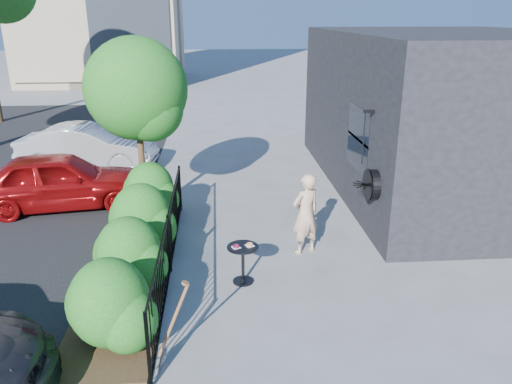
{
  "coord_description": "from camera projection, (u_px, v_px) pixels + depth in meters",
  "views": [
    {
      "loc": [
        -0.59,
        -8.14,
        4.41
      ],
      "look_at": [
        0.11,
        0.79,
        1.2
      ],
      "focal_mm": 35.0,
      "sensor_mm": 36.0,
      "label": 1
    }
  ],
  "objects": [
    {
      "name": "ground",
      "position": [
        253.0,
        268.0,
        9.17
      ],
      "size": [
        120.0,
        120.0,
        0.0
      ],
      "primitive_type": "plane",
      "color": "gray",
      "rests_on": "ground"
    },
    {
      "name": "shop_building",
      "position": [
        449.0,
        111.0,
        13.12
      ],
      "size": [
        6.22,
        9.0,
        4.0
      ],
      "color": "black",
      "rests_on": "ground"
    },
    {
      "name": "fence",
      "position": [
        169.0,
        243.0,
        8.87
      ],
      "size": [
        0.05,
        6.05,
        1.1
      ],
      "color": "black",
      "rests_on": "ground"
    },
    {
      "name": "planting_bed",
      "position": [
        132.0,
        271.0,
        8.99
      ],
      "size": [
        1.3,
        6.0,
        0.08
      ],
      "primitive_type": "cube",
      "color": "#382616",
      "rests_on": "ground"
    },
    {
      "name": "shrubs",
      "position": [
        135.0,
        235.0,
        8.87
      ],
      "size": [
        1.1,
        5.6,
        1.24
      ],
      "color": "#16631D",
      "rests_on": "ground"
    },
    {
      "name": "patio_tree",
      "position": [
        139.0,
        95.0,
        10.66
      ],
      "size": [
        2.2,
        2.2,
        3.94
      ],
      "color": "#3F2B19",
      "rests_on": "ground"
    },
    {
      "name": "cafe_table",
      "position": [
        243.0,
        257.0,
        8.54
      ],
      "size": [
        0.54,
        0.54,
        0.73
      ],
      "rotation": [
        0.0,
        0.0,
        0.39
      ],
      "color": "black",
      "rests_on": "ground"
    },
    {
      "name": "woman",
      "position": [
        306.0,
        214.0,
        9.52
      ],
      "size": [
        0.7,
        0.61,
        1.61
      ],
      "primitive_type": "imported",
      "rotation": [
        0.0,
        0.0,
        3.6
      ],
      "color": "tan",
      "rests_on": "ground"
    },
    {
      "name": "shovel",
      "position": [
        171.0,
        329.0,
        6.46
      ],
      "size": [
        0.47,
        0.17,
        1.28
      ],
      "color": "brown",
      "rests_on": "ground"
    },
    {
      "name": "car_red",
      "position": [
        60.0,
        180.0,
        11.84
      ],
      "size": [
        4.17,
        2.18,
        1.36
      ],
      "primitive_type": "imported",
      "rotation": [
        0.0,
        0.0,
        1.72
      ],
      "color": "maroon",
      "rests_on": "ground"
    },
    {
      "name": "car_silver",
      "position": [
        88.0,
        147.0,
        14.89
      ],
      "size": [
        4.11,
        1.77,
        1.31
      ],
      "primitive_type": "imported",
      "rotation": [
        0.0,
        0.0,
        1.47
      ],
      "color": "#B1B2B6",
      "rests_on": "ground"
    }
  ]
}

